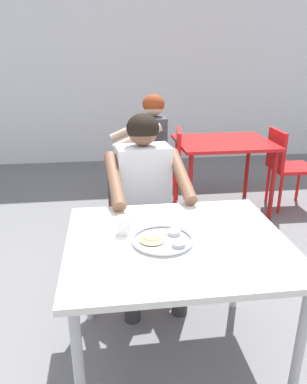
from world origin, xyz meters
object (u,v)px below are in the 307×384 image
object	(u,v)px
thali_tray	(163,240)
chair_red_right	(286,163)
table_background_red	(223,150)
drinking_cup	(123,225)
chair_red_left	(167,168)
diner_foreground	(146,192)
patron_background	(144,145)
chair_foreground	(140,211)
table_foreground	(177,254)

from	to	relation	value
thali_tray	chair_red_right	world-z (taller)	chair_red_right
thali_tray	table_background_red	xyz separation A→B (m)	(0.91, 1.93, -0.09)
drinking_cup	chair_red_left	distance (m)	1.85
diner_foreground	patron_background	size ratio (longest dim) A/B	1.01
chair_red_right	table_background_red	bearing A→B (deg)	178.09
diner_foreground	table_background_red	bearing A→B (deg)	54.12
chair_red_right	diner_foreground	bearing A→B (deg)	-141.84
chair_red_left	table_background_red	bearing A→B (deg)	6.10
diner_foreground	patron_background	bearing A→B (deg)	84.43
thali_tray	diner_foreground	size ratio (longest dim) A/B	0.24
chair_foreground	table_foreground	bearing A→B (deg)	-83.92
diner_foreground	table_background_red	distance (m)	1.56
chair_foreground	diner_foreground	size ratio (longest dim) A/B	0.69
diner_foreground	chair_red_right	distance (m)	2.03
thali_tray	chair_red_right	size ratio (longest dim) A/B	0.35
table_background_red	chair_foreground	bearing A→B (deg)	-131.72
chair_red_right	patron_background	size ratio (longest dim) A/B	0.70
chair_red_left	diner_foreground	bearing A→B (deg)	-105.79
table_background_red	diner_foreground	bearing A→B (deg)	-125.88
thali_tray	chair_foreground	xyz separation A→B (m)	(-0.02, 0.89, -0.25)
table_background_red	chair_red_right	distance (m)	0.69
chair_red_left	chair_foreground	bearing A→B (deg)	-109.92
chair_red_right	table_foreground	bearing A→B (deg)	-128.41
table_background_red	chair_red_left	bearing A→B (deg)	-173.90
thali_tray	chair_red_left	size ratio (longest dim) A/B	0.33
patron_background	thali_tray	bearing A→B (deg)	-93.45
chair_foreground	chair_red_left	size ratio (longest dim) A/B	0.95
table_foreground	chair_foreground	xyz separation A→B (m)	(-0.09, 0.88, -0.16)
chair_foreground	chair_red_left	distance (m)	1.05
table_background_red	chair_red_right	bearing A→B (deg)	-1.91
thali_tray	diner_foreground	bearing A→B (deg)	90.57
thali_tray	patron_background	bearing A→B (deg)	86.55
chair_red_right	patron_background	bearing A→B (deg)	179.30
patron_background	table_background_red	bearing A→B (deg)	0.32
chair_foreground	table_background_red	bearing A→B (deg)	48.28
table_foreground	chair_red_left	world-z (taller)	chair_red_left
chair_foreground	table_background_red	world-z (taller)	chair_foreground
diner_foreground	patron_background	world-z (taller)	diner_foreground
drinking_cup	table_background_red	bearing A→B (deg)	59.24
thali_tray	patron_background	xyz separation A→B (m)	(0.12, 1.93, -0.02)
thali_tray	chair_red_right	distance (m)	2.49
chair_foreground	chair_red_right	xyz separation A→B (m)	(1.60, 1.02, -0.00)
table_foreground	chair_foreground	world-z (taller)	chair_foreground
chair_red_right	chair_red_left	bearing A→B (deg)	-178.19
chair_red_left	patron_background	xyz separation A→B (m)	(-0.22, 0.06, 0.21)
thali_tray	chair_foreground	distance (m)	0.92
thali_tray	chair_foreground	size ratio (longest dim) A/B	0.35
patron_background	chair_red_right	bearing A→B (deg)	-0.70
table_foreground	chair_red_right	size ratio (longest dim) A/B	1.25
table_foreground	drinking_cup	size ratio (longest dim) A/B	12.04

